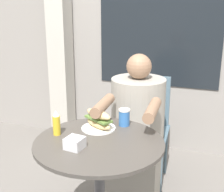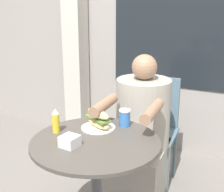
{
  "view_description": "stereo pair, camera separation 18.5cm",
  "coord_description": "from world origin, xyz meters",
  "px_view_note": "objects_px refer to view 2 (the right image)",
  "views": [
    {
      "loc": [
        0.6,
        -1.46,
        1.46
      ],
      "look_at": [
        0.0,
        0.21,
        0.92
      ],
      "focal_mm": 50.0,
      "sensor_mm": 36.0,
      "label": 1
    },
    {
      "loc": [
        0.77,
        -1.39,
        1.46
      ],
      "look_at": [
        0.0,
        0.21,
        0.92
      ],
      "focal_mm": 50.0,
      "sensor_mm": 36.0,
      "label": 2
    }
  ],
  "objects_px": {
    "seated_diner": "(141,143)",
    "sandwich_on_plate": "(98,120)",
    "cafe_table": "(96,171)",
    "drink_cup": "(125,118)",
    "condiment_bottle": "(56,121)",
    "diner_chair": "(155,120)"
  },
  "relations": [
    {
      "from": "drink_cup",
      "to": "condiment_bottle",
      "type": "distance_m",
      "value": 0.42
    },
    {
      "from": "cafe_table",
      "to": "condiment_bottle",
      "type": "height_order",
      "value": "condiment_bottle"
    },
    {
      "from": "diner_chair",
      "to": "drink_cup",
      "type": "distance_m",
      "value": 0.7
    },
    {
      "from": "cafe_table",
      "to": "drink_cup",
      "type": "distance_m",
      "value": 0.37
    },
    {
      "from": "seated_diner",
      "to": "sandwich_on_plate",
      "type": "xyz_separation_m",
      "value": [
        -0.13,
        -0.4,
        0.3
      ]
    },
    {
      "from": "seated_diner",
      "to": "condiment_bottle",
      "type": "distance_m",
      "value": 0.72
    },
    {
      "from": "seated_diner",
      "to": "diner_chair",
      "type": "bearing_deg",
      "value": -92.36
    },
    {
      "from": "condiment_bottle",
      "to": "seated_diner",
      "type": "bearing_deg",
      "value": 60.2
    },
    {
      "from": "diner_chair",
      "to": "seated_diner",
      "type": "height_order",
      "value": "seated_diner"
    },
    {
      "from": "cafe_table",
      "to": "condiment_bottle",
      "type": "relative_size",
      "value": 4.92
    },
    {
      "from": "cafe_table",
      "to": "drink_cup",
      "type": "height_order",
      "value": "drink_cup"
    },
    {
      "from": "cafe_table",
      "to": "drink_cup",
      "type": "bearing_deg",
      "value": 77.02
    },
    {
      "from": "seated_diner",
      "to": "drink_cup",
      "type": "xyz_separation_m",
      "value": [
        0.0,
        -0.3,
        0.3
      ]
    },
    {
      "from": "cafe_table",
      "to": "drink_cup",
      "type": "relative_size",
      "value": 6.84
    },
    {
      "from": "condiment_bottle",
      "to": "drink_cup",
      "type": "bearing_deg",
      "value": 39.5
    },
    {
      "from": "cafe_table",
      "to": "condiment_bottle",
      "type": "xyz_separation_m",
      "value": [
        -0.26,
        -0.0,
        0.26
      ]
    },
    {
      "from": "diner_chair",
      "to": "seated_diner",
      "type": "bearing_deg",
      "value": 87.64
    },
    {
      "from": "seated_diner",
      "to": "sandwich_on_plate",
      "type": "height_order",
      "value": "seated_diner"
    },
    {
      "from": "cafe_table",
      "to": "drink_cup",
      "type": "xyz_separation_m",
      "value": [
        0.06,
        0.27,
        0.24
      ]
    },
    {
      "from": "diner_chair",
      "to": "drink_cup",
      "type": "xyz_separation_m",
      "value": [
        0.01,
        -0.65,
        0.25
      ]
    },
    {
      "from": "seated_diner",
      "to": "sandwich_on_plate",
      "type": "distance_m",
      "value": 0.52
    },
    {
      "from": "diner_chair",
      "to": "condiment_bottle",
      "type": "xyz_separation_m",
      "value": [
        -0.32,
        -0.92,
        0.27
      ]
    }
  ]
}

